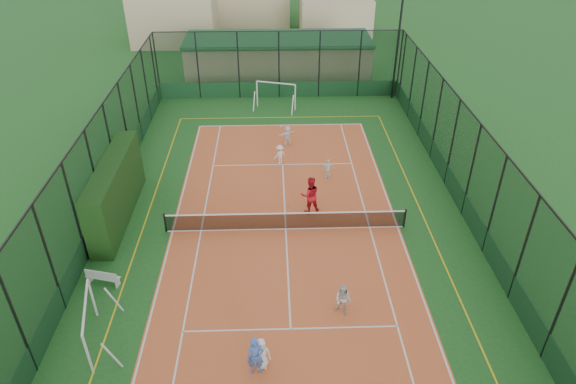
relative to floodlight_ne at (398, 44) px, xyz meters
name	(u,v)px	position (x,y,z in m)	size (l,w,h in m)	color
ground	(286,229)	(-8.60, -16.60, -4.12)	(300.00, 300.00, 0.00)	#1D5521
court_slab	(286,229)	(-8.60, -16.60, -4.12)	(11.17, 23.97, 0.01)	#CB5A2D
tennis_net	(286,220)	(-8.60, -16.60, -3.59)	(11.67, 0.12, 1.06)	black
perimeter_fence	(286,186)	(-8.60, -16.60, -1.62)	(18.12, 34.12, 5.00)	black
floodlight_ne	(398,44)	(0.00, 0.00, 0.00)	(0.60, 0.26, 8.25)	black
clubhouse	(278,56)	(-8.60, 5.40, -2.55)	(15.20, 7.20, 3.15)	tan
hedge_left	(116,191)	(-16.90, -15.23, -2.59)	(1.06, 7.04, 3.08)	black
white_bench	(103,276)	(-16.40, -20.22, -3.71)	(1.46, 0.40, 0.82)	white
futsal_goal_near	(90,324)	(-15.89, -23.40, -3.19)	(0.84, 2.90, 1.87)	white
futsal_goal_far	(276,96)	(-8.87, -1.72, -3.17)	(2.96, 0.86, 1.91)	white
child_near_left	(261,354)	(-9.69, -24.70, -3.45)	(0.65, 0.42, 1.32)	white
child_near_mid	(255,356)	(-9.88, -24.92, -3.32)	(0.58, 0.38, 1.59)	#4973CF
child_near_right	(343,300)	(-6.54, -22.22, -3.42)	(0.68, 0.53, 1.39)	silver
child_far_left	(280,154)	(-8.76, -10.04, -3.51)	(0.78, 0.45, 1.21)	white
child_far_right	(328,169)	(-6.07, -11.80, -3.54)	(0.68, 0.28, 1.16)	white
child_far_back	(287,135)	(-8.23, -7.53, -3.48)	(1.17, 0.37, 1.26)	white
coach	(310,195)	(-7.33, -15.12, -3.12)	(0.97, 0.75, 1.99)	red
tennis_balls	(289,210)	(-8.36, -15.03, -4.08)	(2.99, 0.78, 0.07)	#CCE033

